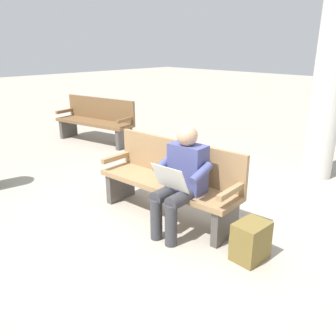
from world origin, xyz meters
TOP-DOWN VIEW (x-y plane):
  - ground_plane at (0.00, 0.00)m, footprint 40.00×40.00m
  - bench_near at (0.01, -0.07)m, footprint 1.83×0.63m
  - person_seated at (-0.35, 0.13)m, footprint 0.59×0.60m
  - backpack at (-1.17, 0.05)m, footprint 0.31×0.35m
  - bench_far at (3.46, -1.38)m, footprint 1.86×0.83m
  - support_pillar at (-0.68, -2.61)m, footprint 0.45×0.45m

SIDE VIEW (x-z plane):
  - ground_plane at x=0.00m, z-range 0.00..0.00m
  - backpack at x=-1.17m, z-range 0.00..0.38m
  - bench_near at x=0.01m, z-range 0.01..0.91m
  - bench_far at x=3.46m, z-range 0.01..0.91m
  - person_seated at x=-0.35m, z-range 0.04..1.22m
  - support_pillar at x=-0.68m, z-range 0.00..3.18m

